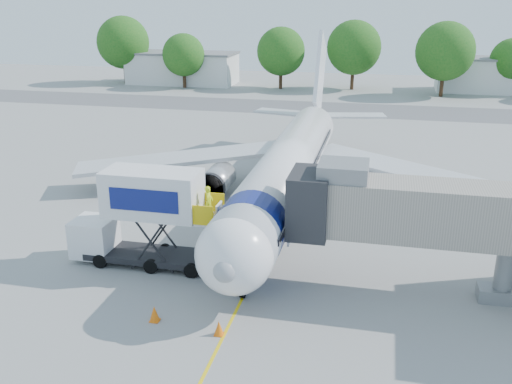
% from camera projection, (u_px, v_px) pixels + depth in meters
% --- Properties ---
extents(ground, '(160.00, 160.00, 0.00)m').
position_uv_depth(ground, '(278.00, 226.00, 37.27)').
color(ground, gray).
rests_on(ground, ground).
extents(guidance_line, '(0.15, 70.00, 0.01)m').
position_uv_depth(guidance_line, '(278.00, 226.00, 37.27)').
color(guidance_line, yellow).
rests_on(guidance_line, ground).
extents(taxiway_strip, '(120.00, 10.00, 0.01)m').
position_uv_depth(taxiway_strip, '(336.00, 109.00, 76.00)').
color(taxiway_strip, '#59595B').
rests_on(taxiway_strip, ground).
extents(aircraft, '(34.17, 37.73, 11.35)m').
position_uv_depth(aircraft, '(289.00, 166.00, 40.12)').
color(aircraft, white).
rests_on(aircraft, ground).
extents(jet_bridge, '(13.90, 3.20, 6.60)m').
position_uv_depth(jet_bridge, '(414.00, 212.00, 27.73)').
color(jet_bridge, gray).
rests_on(jet_bridge, ground).
extents(catering_hiloader, '(8.50, 2.44, 5.50)m').
position_uv_depth(catering_hiloader, '(143.00, 218.00, 31.23)').
color(catering_hiloader, black).
rests_on(catering_hiloader, ground).
extents(ground_tug, '(4.21, 3.09, 1.51)m').
position_uv_depth(ground_tug, '(281.00, 370.00, 21.66)').
color(ground_tug, silver).
rests_on(ground_tug, ground).
extents(safety_cone_a, '(0.44, 0.44, 0.70)m').
position_uv_depth(safety_cone_a, '(219.00, 328.00, 25.25)').
color(safety_cone_a, orange).
rests_on(safety_cone_a, ground).
extents(safety_cone_b, '(0.48, 0.48, 0.77)m').
position_uv_depth(safety_cone_b, '(154.00, 314.00, 26.33)').
color(safety_cone_b, orange).
rests_on(safety_cone_b, ground).
extents(outbuilding_left, '(18.40, 8.40, 5.30)m').
position_uv_depth(outbuilding_left, '(183.00, 68.00, 97.59)').
color(outbuilding_left, silver).
rests_on(outbuilding_left, ground).
extents(outbuilding_right, '(16.40, 7.40, 5.30)m').
position_uv_depth(outbuilding_right, '(490.00, 75.00, 88.98)').
color(outbuilding_right, silver).
rests_on(outbuilding_right, ground).
extents(tree_a, '(8.81, 8.81, 11.24)m').
position_uv_depth(tree_a, '(123.00, 42.00, 96.85)').
color(tree_a, '#382314').
rests_on(tree_a, ground).
extents(tree_b, '(6.83, 6.83, 8.70)m').
position_uv_depth(tree_b, '(183.00, 55.00, 92.11)').
color(tree_b, '#382314').
rests_on(tree_b, ground).
extents(tree_c, '(7.67, 7.67, 9.78)m').
position_uv_depth(tree_c, '(281.00, 51.00, 90.91)').
color(tree_c, '#382314').
rests_on(tree_c, ground).
extents(tree_d, '(8.52, 8.52, 10.86)m').
position_uv_depth(tree_d, '(354.00, 48.00, 89.86)').
color(tree_d, '#382314').
rests_on(tree_d, ground).
extents(tree_e, '(8.58, 8.58, 10.94)m').
position_uv_depth(tree_e, '(445.00, 51.00, 83.40)').
color(tree_e, '#382314').
rests_on(tree_e, ground).
extents(tree_f, '(6.58, 6.58, 8.39)m').
position_uv_depth(tree_f, '(512.00, 60.00, 86.24)').
color(tree_f, '#382314').
rests_on(tree_f, ground).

